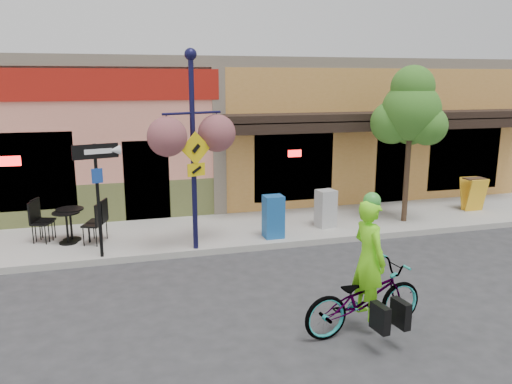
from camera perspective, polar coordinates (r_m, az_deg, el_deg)
ground at (r=11.39m, az=4.41°, el=-7.19°), size 90.00×90.00×0.00m
sidewalk at (r=13.17m, az=1.44°, el=-4.05°), size 24.00×3.00×0.15m
curb at (r=11.85m, az=3.50°, el=-5.99°), size 24.00×0.12×0.15m
building at (r=18.01m, az=-3.71°, el=7.51°), size 18.20×8.20×4.50m
bicycle at (r=8.11m, az=12.24°, el=-11.76°), size 2.16×0.98×1.10m
cyclist_rider at (r=7.98m, az=12.70°, el=-9.16°), size 0.53×0.73×1.88m
lamp_post at (r=10.92m, az=-7.18°, el=4.55°), size 1.50×1.01×4.38m
one_way_sign at (r=10.99m, az=-17.58°, el=-1.04°), size 0.96×0.44×2.44m
cafe_set_left at (r=12.33m, az=-20.82°, el=-3.32°), size 1.83×1.39×0.99m
cafe_set_right at (r=12.52m, az=-20.43°, el=-2.98°), size 1.87×1.34×1.01m
newspaper_box_blue at (r=11.98m, az=1.99°, el=-2.82°), size 0.47×0.42×1.03m
newspaper_box_grey at (r=12.97m, az=7.97°, el=-1.88°), size 0.51×0.47×0.97m
street_tree at (r=13.67m, az=17.06°, el=5.22°), size 2.08×2.08×4.14m
sandwich_board at (r=15.66m, az=23.95°, el=-0.34°), size 0.58×0.43×0.96m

